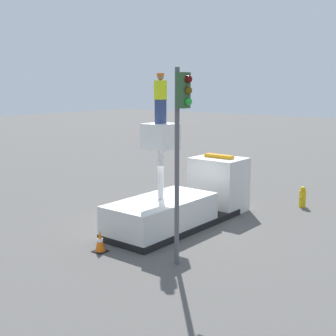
# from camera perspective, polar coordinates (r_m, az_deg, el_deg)

# --- Properties ---
(ground_plane) EXTENTS (120.00, 120.00, 0.00)m
(ground_plane) POSITION_cam_1_polar(r_m,az_deg,el_deg) (18.04, 0.89, -7.17)
(ground_plane) COLOR #565451
(bucket_truck) EXTENTS (6.92, 2.19, 4.01)m
(bucket_truck) POSITION_cam_1_polar(r_m,az_deg,el_deg) (18.27, 2.08, -4.11)
(bucket_truck) COLOR black
(bucket_truck) RESTS_ON ground
(worker) EXTENTS (0.40, 0.26, 1.75)m
(worker) POSITION_cam_1_polar(r_m,az_deg,el_deg) (16.54, -0.92, 8.49)
(worker) COLOR navy
(worker) RESTS_ON bucket_truck
(traffic_light_pole) EXTENTS (0.34, 0.57, 5.86)m
(traffic_light_pole) POSITION_cam_1_polar(r_m,az_deg,el_deg) (13.46, 1.57, 4.83)
(traffic_light_pole) COLOR #515156
(traffic_light_pole) RESTS_ON ground
(fire_hydrant) EXTENTS (0.53, 0.29, 0.93)m
(fire_hydrant) POSITION_cam_1_polar(r_m,az_deg,el_deg) (21.57, 16.09, -3.41)
(fire_hydrant) COLOR gold
(fire_hydrant) RESTS_ON ground
(traffic_cone_rear) EXTENTS (0.42, 0.42, 0.72)m
(traffic_cone_rear) POSITION_cam_1_polar(r_m,az_deg,el_deg) (15.53, -8.28, -8.86)
(traffic_cone_rear) COLOR black
(traffic_cone_rear) RESTS_ON ground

